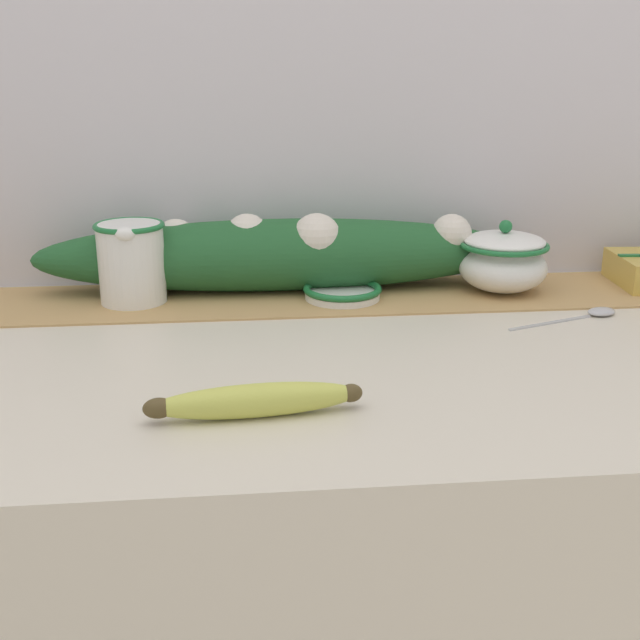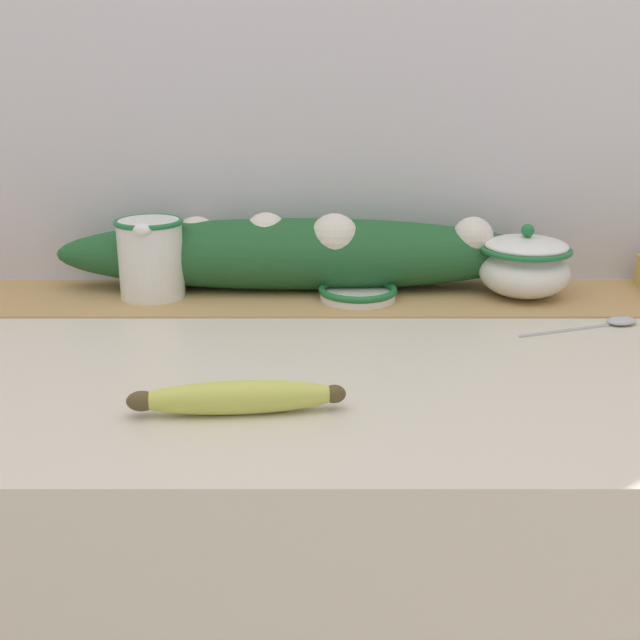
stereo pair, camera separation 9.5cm
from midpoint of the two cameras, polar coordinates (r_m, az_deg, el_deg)
The scene contains 8 objects.
back_wall at distance 1.30m, azimuth -5.37°, elevation 15.32°, with size 2.23×0.04×2.40m, color silver.
table_runner at distance 1.22m, azimuth -4.90°, elevation 1.53°, with size 1.31×0.20×0.00m, color tan.
cream_pitcher at distance 1.22m, azimuth -15.46°, elevation 4.13°, with size 0.10×0.12×0.12m.
sugar_bowl at distance 1.25m, azimuth 10.80°, elevation 4.17°, with size 0.14×0.14×0.11m.
small_dish at distance 1.20m, azimuth -0.66°, elevation 1.98°, with size 0.12×0.12×0.02m.
banana at distance 0.82m, azimuth -7.99°, elevation -5.76°, with size 0.22×0.05×0.03m.
spoon at distance 1.18m, azimuth 16.86°, elevation 0.45°, with size 0.18×0.08×0.01m.
poinsettia_garland at distance 1.24m, azimuth -4.96°, elevation 4.77°, with size 0.75×0.12×0.12m.
Camera 1 is at (-0.06, -0.93, 1.26)m, focal length 45.00 mm.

